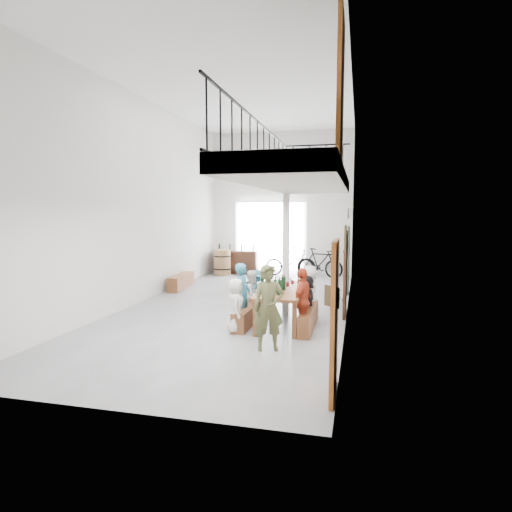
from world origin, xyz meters
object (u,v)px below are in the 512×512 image
(tasting_table, at_px, (281,293))
(bicycle_near, at_px, (291,262))
(side_bench, at_px, (181,282))
(serving_counter, at_px, (236,262))
(bench_inner, at_px, (249,314))
(host_standing, at_px, (269,308))
(oak_barrel, at_px, (222,262))

(tasting_table, distance_m, bicycle_near, 7.18)
(side_bench, distance_m, bicycle_near, 4.65)
(side_bench, height_order, serving_counter, serving_counter)
(bench_inner, xyz_separation_m, host_standing, (0.79, -1.66, 0.56))
(bench_inner, xyz_separation_m, oak_barrel, (-2.79, 6.69, 0.29))
(tasting_table, distance_m, bench_inner, 0.88)
(tasting_table, relative_size, bench_inner, 1.28)
(tasting_table, xyz_separation_m, side_bench, (-3.89, 3.55, -0.48))
(bench_inner, relative_size, oak_barrel, 1.82)
(tasting_table, bearing_deg, host_standing, -89.84)
(oak_barrel, relative_size, bicycle_near, 0.51)
(host_standing, bearing_deg, serving_counter, 91.19)
(serving_counter, distance_m, host_standing, 9.47)
(tasting_table, xyz_separation_m, host_standing, (0.08, -1.72, 0.06))
(host_standing, bearing_deg, bicycle_near, 77.90)
(host_standing, relative_size, bicycle_near, 0.79)
(bench_inner, distance_m, serving_counter, 7.64)
(bench_inner, bearing_deg, oak_barrel, 113.36)
(oak_barrel, bearing_deg, tasting_table, -62.13)
(host_standing, height_order, bicycle_near, host_standing)
(oak_barrel, height_order, host_standing, host_standing)
(bicycle_near, bearing_deg, host_standing, 173.02)
(bicycle_near, bearing_deg, tasting_table, 173.96)
(side_bench, bearing_deg, bicycle_near, 50.22)
(tasting_table, distance_m, side_bench, 5.29)
(bicycle_near, bearing_deg, side_bench, 126.84)
(tasting_table, relative_size, side_bench, 1.43)
(side_bench, bearing_deg, bench_inner, -48.72)
(tasting_table, xyz_separation_m, bench_inner, (-0.72, -0.07, -0.50))
(serving_counter, relative_size, host_standing, 1.10)
(oak_barrel, distance_m, bicycle_near, 2.63)
(bench_inner, height_order, bicycle_near, bicycle_near)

